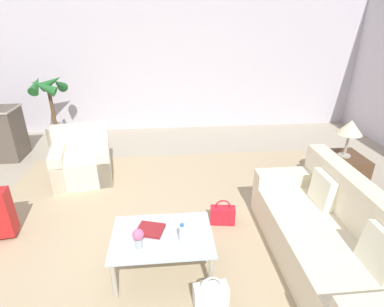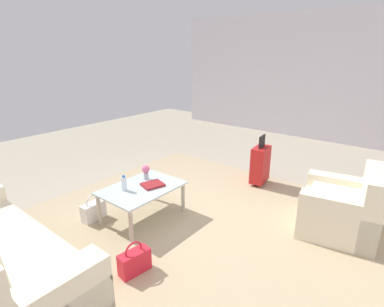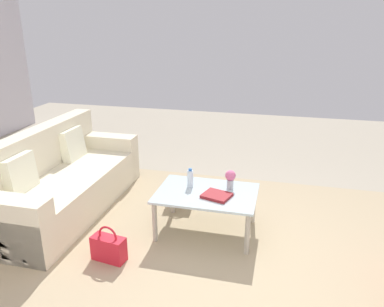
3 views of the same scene
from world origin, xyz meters
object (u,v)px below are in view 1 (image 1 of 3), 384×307
(couch, at_px, (333,241))
(table_lamp, at_px, (350,128))
(coffee_table, at_px, (162,240))
(potted_palm, at_px, (53,111))
(armchair, at_px, (83,161))
(flower_vase, at_px, (138,237))
(side_table, at_px, (340,171))
(handbag_red, at_px, (223,215))
(coffee_table_book, at_px, (150,230))
(handbag_white, at_px, (211,295))
(water_bottle, at_px, (182,233))

(couch, bearing_deg, table_lamp, 57.98)
(coffee_table, bearing_deg, potted_palm, 120.74)
(armchair, height_order, coffee_table, armchair)
(table_lamp, bearing_deg, flower_vase, -151.35)
(coffee_table, relative_size, side_table, 1.67)
(handbag_red, bearing_deg, flower_vase, -138.80)
(couch, distance_m, flower_vase, 2.04)
(flower_vase, relative_size, table_lamp, 0.35)
(coffee_table_book, bearing_deg, coffee_table, -16.85)
(coffee_table_book, height_order, table_lamp, table_lamp)
(flower_vase, height_order, table_lamp, table_lamp)
(armchair, xyz_separation_m, potted_palm, (-0.89, 1.54, 0.43))
(coffee_table_book, distance_m, table_lamp, 3.29)
(couch, distance_m, handbag_red, 1.33)
(couch, distance_m, handbag_white, 1.43)
(table_lamp, xyz_separation_m, potted_palm, (-5.00, 2.20, -0.25))
(water_bottle, distance_m, handbag_red, 1.09)
(armchair, relative_size, potted_palm, 0.70)
(water_bottle, height_order, handbag_red, water_bottle)
(side_table, bearing_deg, coffee_table, -151.82)
(potted_palm, bearing_deg, armchair, -59.95)
(side_table, relative_size, potted_palm, 0.42)
(armchair, bearing_deg, potted_palm, 120.05)
(coffee_table_book, bearing_deg, handbag_white, -28.76)
(flower_vase, xyz_separation_m, handbag_red, (0.99, 0.87, -0.45))
(side_table, bearing_deg, flower_vase, -151.35)
(handbag_white, height_order, potted_palm, potted_palm)
(handbag_red, bearing_deg, water_bottle, -125.00)
(couch, bearing_deg, potted_palm, 136.46)
(coffee_table_book, distance_m, potted_palm, 4.18)
(table_lamp, bearing_deg, handbag_red, -158.96)
(water_bottle, relative_size, handbag_red, 0.57)
(handbag_red, bearing_deg, armchair, 145.32)
(coffee_table_book, relative_size, handbag_white, 0.75)
(armchair, distance_m, handbag_white, 3.18)
(water_bottle, bearing_deg, coffee_table, 153.43)
(coffee_table, distance_m, flower_vase, 0.32)
(armchair, relative_size, table_lamp, 1.75)
(armchair, bearing_deg, side_table, -9.18)
(coffee_table, xyz_separation_m, table_lamp, (2.80, 1.50, 0.58))
(couch, height_order, coffee_table, couch)
(side_table, height_order, table_lamp, table_lamp)
(coffee_table_book, bearing_deg, armchair, 136.59)
(coffee_table, relative_size, handbag_red, 2.87)
(coffee_table_book, xyz_separation_m, handbag_white, (0.56, -0.57, -0.34))
(table_lamp, height_order, potted_palm, potted_palm)
(couch, bearing_deg, handbag_red, 141.29)
(table_lamp, distance_m, handbag_white, 3.20)
(table_lamp, bearing_deg, coffee_table, -151.82)
(armchair, bearing_deg, table_lamp, -9.18)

